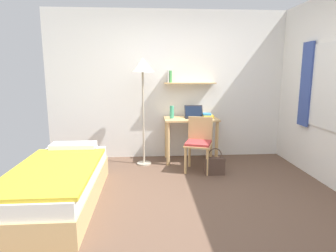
{
  "coord_description": "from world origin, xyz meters",
  "views": [
    {
      "loc": [
        -0.44,
        -3.17,
        1.54
      ],
      "look_at": [
        -0.18,
        0.51,
        0.85
      ],
      "focal_mm": 30.9,
      "sensor_mm": 36.0,
      "label": 1
    }
  ],
  "objects_px": {
    "laptop": "(194,115)",
    "handbag": "(215,165)",
    "desk_chair": "(199,141)",
    "book_stack": "(207,116)",
    "desk": "(191,127)",
    "water_bottle": "(172,112)",
    "standing_lamp": "(143,72)",
    "bed": "(59,184)"
  },
  "relations": [
    {
      "from": "laptop",
      "to": "bed",
      "type": "bearing_deg",
      "value": -139.49
    },
    {
      "from": "standing_lamp",
      "to": "laptop",
      "type": "xyz_separation_m",
      "value": [
        0.87,
        0.19,
        -0.73
      ]
    },
    {
      "from": "water_bottle",
      "to": "desk",
      "type": "bearing_deg",
      "value": 2.43
    },
    {
      "from": "book_stack",
      "to": "bed",
      "type": "bearing_deg",
      "value": -143.37
    },
    {
      "from": "standing_lamp",
      "to": "desk_chair",
      "type": "bearing_deg",
      "value": -22.23
    },
    {
      "from": "book_stack",
      "to": "desk",
      "type": "bearing_deg",
      "value": -178.11
    },
    {
      "from": "bed",
      "to": "desk_chair",
      "type": "distance_m",
      "value": 2.15
    },
    {
      "from": "bed",
      "to": "desk_chair",
      "type": "relative_size",
      "value": 2.38
    },
    {
      "from": "desk",
      "to": "handbag",
      "type": "distance_m",
      "value": 0.9
    },
    {
      "from": "book_stack",
      "to": "laptop",
      "type": "bearing_deg",
      "value": 171.3
    },
    {
      "from": "bed",
      "to": "desk",
      "type": "distance_m",
      "value": 2.41
    },
    {
      "from": "standing_lamp",
      "to": "book_stack",
      "type": "height_order",
      "value": "standing_lamp"
    },
    {
      "from": "bed",
      "to": "desk",
      "type": "xyz_separation_m",
      "value": [
        1.81,
        1.55,
        0.36
      ]
    },
    {
      "from": "laptop",
      "to": "water_bottle",
      "type": "xyz_separation_m",
      "value": [
        -0.39,
        -0.06,
        0.05
      ]
    },
    {
      "from": "desk_chair",
      "to": "bed",
      "type": "bearing_deg",
      "value": -150.56
    },
    {
      "from": "standing_lamp",
      "to": "bed",
      "type": "bearing_deg",
      "value": -125.2
    },
    {
      "from": "water_bottle",
      "to": "handbag",
      "type": "relative_size",
      "value": 0.52
    },
    {
      "from": "desk_chair",
      "to": "handbag",
      "type": "height_order",
      "value": "desk_chair"
    },
    {
      "from": "desk_chair",
      "to": "laptop",
      "type": "distance_m",
      "value": 0.64
    },
    {
      "from": "book_stack",
      "to": "water_bottle",
      "type": "bearing_deg",
      "value": -177.82
    },
    {
      "from": "desk",
      "to": "laptop",
      "type": "xyz_separation_m",
      "value": [
        0.06,
        0.04,
        0.21
      ]
    },
    {
      "from": "bed",
      "to": "desk_chair",
      "type": "height_order",
      "value": "desk_chair"
    },
    {
      "from": "standing_lamp",
      "to": "water_bottle",
      "type": "bearing_deg",
      "value": 14.71
    },
    {
      "from": "bed",
      "to": "standing_lamp",
      "type": "xyz_separation_m",
      "value": [
        0.99,
        1.41,
        1.3
      ]
    },
    {
      "from": "bed",
      "to": "laptop",
      "type": "distance_m",
      "value": 2.52
    },
    {
      "from": "desk_chair",
      "to": "standing_lamp",
      "type": "bearing_deg",
      "value": 157.77
    },
    {
      "from": "water_bottle",
      "to": "handbag",
      "type": "height_order",
      "value": "water_bottle"
    },
    {
      "from": "bed",
      "to": "desk_chair",
      "type": "xyz_separation_m",
      "value": [
        1.86,
        1.05,
        0.23
      ]
    },
    {
      "from": "desk_chair",
      "to": "book_stack",
      "type": "distance_m",
      "value": 0.65
    },
    {
      "from": "bed",
      "to": "desk",
      "type": "relative_size",
      "value": 2.18
    },
    {
      "from": "desk",
      "to": "book_stack",
      "type": "distance_m",
      "value": 0.35
    },
    {
      "from": "standing_lamp",
      "to": "handbag",
      "type": "distance_m",
      "value": 1.86
    },
    {
      "from": "bed",
      "to": "handbag",
      "type": "height_order",
      "value": "bed"
    },
    {
      "from": "standing_lamp",
      "to": "handbag",
      "type": "relative_size",
      "value": 4.24
    },
    {
      "from": "standing_lamp",
      "to": "handbag",
      "type": "bearing_deg",
      "value": -28.52
    },
    {
      "from": "desk_chair",
      "to": "water_bottle",
      "type": "distance_m",
      "value": 0.74
    },
    {
      "from": "standing_lamp",
      "to": "laptop",
      "type": "height_order",
      "value": "standing_lamp"
    },
    {
      "from": "laptop",
      "to": "standing_lamp",
      "type": "bearing_deg",
      "value": -167.98
    },
    {
      "from": "laptop",
      "to": "handbag",
      "type": "distance_m",
      "value": 1.04
    },
    {
      "from": "desk_chair",
      "to": "water_bottle",
      "type": "xyz_separation_m",
      "value": [
        -0.39,
        0.48,
        0.4
      ]
    },
    {
      "from": "desk",
      "to": "laptop",
      "type": "height_order",
      "value": "laptop"
    },
    {
      "from": "desk",
      "to": "laptop",
      "type": "relative_size",
      "value": 2.82
    }
  ]
}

